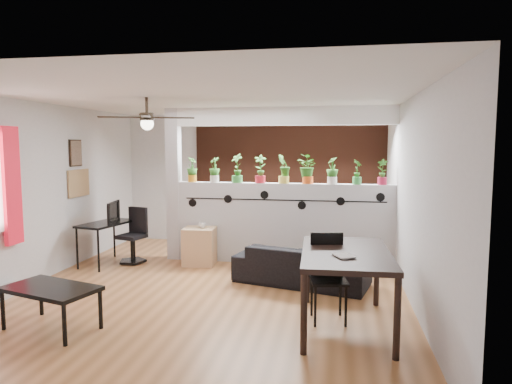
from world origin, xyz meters
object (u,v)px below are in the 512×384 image
Objects in this scene: potted_plant_7 at (357,171)px; potted_plant_5 at (308,168)px; potted_plant_0 at (192,169)px; potted_plant_8 at (383,171)px; potted_plant_4 at (284,168)px; cup at (202,225)px; ceiling_fan at (147,119)px; folding_chair at (327,269)px; potted_plant_1 at (214,169)px; cube_shelf at (200,246)px; dining_table at (346,259)px; office_chair at (134,239)px; potted_plant_3 at (260,168)px; potted_plant_6 at (332,170)px; sofa at (301,266)px; computer_desk at (106,226)px; coffee_table at (51,291)px; potted_plant_2 at (237,167)px.

potted_plant_5 is at bearing 180.00° from potted_plant_7.
potted_plant_8 is at bearing 0.00° from potted_plant_0.
potted_plant_4 is 4.06× the size of cup.
folding_chair is (2.38, -0.56, -1.74)m from ceiling_fan.
cube_shelf is (-0.17, -0.34, -1.26)m from potted_plant_1.
cup is 2.90m from folding_chair.
office_chair is at bearing 147.89° from dining_table.
potted_plant_4 reaches higher than cup.
potted_plant_3 is 1.15× the size of potted_plant_7.
potted_plant_3 is 1.19m from potted_plant_6.
potted_plant_5 is at bearing -76.22° from sofa.
ceiling_fan reaches higher than cube_shelf.
cup is 0.13× the size of office_chair.
potted_plant_7 is 4.22m from computer_desk.
potted_plant_5 reaches higher than sofa.
dining_table reaches higher than cube_shelf.
potted_plant_1 is at bearing 180.00° from potted_plant_8.
cube_shelf is at bearing 136.27° from dining_table.
potted_plant_4 reaches higher than potted_plant_1.
sofa is at bearing 111.76° from dining_table.
cup is (-1.70, -0.34, -0.94)m from potted_plant_5.
dining_table is at bearing 126.17° from sofa.
potted_plant_1 is at bearing 58.73° from cube_shelf.
potted_plant_4 reaches higher than potted_plant_7.
ceiling_fan is at bearing -150.49° from potted_plant_8.
potted_plant_5 is 1.18× the size of potted_plant_7.
sofa is (-0.41, -1.10, -1.32)m from potted_plant_6.
potted_plant_5 is (1.98, 0.00, 0.03)m from potted_plant_0.
potted_plant_8 is 3.54× the size of cup.
potted_plant_0 is at bearing 134.77° from dining_table.
potted_plant_6 reaches higher than potted_plant_1.
potted_plant_4 is 1.65m from cup.
potted_plant_0 is 0.40m from potted_plant_1.
potted_plant_0 is at bearing 180.00° from potted_plant_8.
potted_plant_1 is 2.32m from sofa.
cube_shelf is 0.63× the size of folding_chair.
potted_plant_5 reaches higher than potted_plant_7.
potted_plant_5 is 0.40m from potted_plant_6.
potted_plant_0 reaches higher than dining_table.
ceiling_fan is at bearing -43.50° from computer_desk.
potted_plant_2 is at bearing 67.06° from coffee_table.
potted_plant_4 is 1.58m from potted_plant_8.
potted_plant_4 reaches higher than potted_plant_6.
potted_plant_3 reaches higher than cube_shelf.
ceiling_fan reaches higher than potted_plant_8.
folding_chair is (1.17, -2.36, -1.02)m from potted_plant_3.
potted_plant_5 is 3.15m from office_chair.
cup is (-0.12, -0.34, -0.91)m from potted_plant_1.
cube_shelf is 2.96m from coffee_table.
potted_plant_0 is 3.72m from dining_table.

